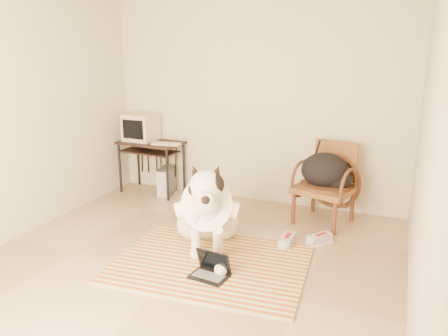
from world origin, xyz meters
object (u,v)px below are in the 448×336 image
Objects in this scene: dog at (207,211)px; rattan_chair at (327,183)px; crt_monitor at (141,127)px; computer_desk at (151,149)px; backpack at (327,172)px; pc_tower at (167,181)px; laptop at (211,270)px.

rattan_chair is (1.01, 1.20, 0.07)m from dog.
crt_monitor reaches higher than rattan_chair.
backpack is at bearing -3.98° from computer_desk.
backpack reaches higher than pc_tower.
computer_desk reaches higher than laptop.
dog is 1.30× the size of computer_desk.
pc_tower is (-1.54, 1.91, 0.11)m from laptop.
computer_desk is 2.18× the size of crt_monitor.
laptop is (0.29, -0.56, -0.32)m from dog.
backpack is at bearing -86.24° from rattan_chair.
crt_monitor reaches higher than backpack.
pc_tower is (-1.25, 1.35, -0.21)m from dog.
computer_desk is at bearing -18.33° from crt_monitor.
backpack is at bearing 48.99° from dog.
laptop is 0.38× the size of rattan_chair.
rattan_chair is at bearing 49.97° from dog.
dog is 1.85m from pc_tower.
rattan_chair reaches higher than computer_desk.
crt_monitor is at bearing 174.28° from pc_tower.
rattan_chair is at bearing 67.75° from laptop.
laptop is at bearing -51.24° from pc_tower.
laptop is 2.46m from pc_tower.
computer_desk is 0.99× the size of rattan_chair.
rattan_chair is at bearing 93.76° from backpack.
laptop is 2.89m from crt_monitor.
dog reaches higher than laptop.
laptop is 0.38× the size of computer_desk.
computer_desk is (-1.77, 1.90, 0.56)m from laptop.
pc_tower reaches higher than laptop.
backpack is at bearing -4.84° from pc_tower.
backpack is at bearing 67.24° from laptop.
computer_desk is 1.55× the size of backpack.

